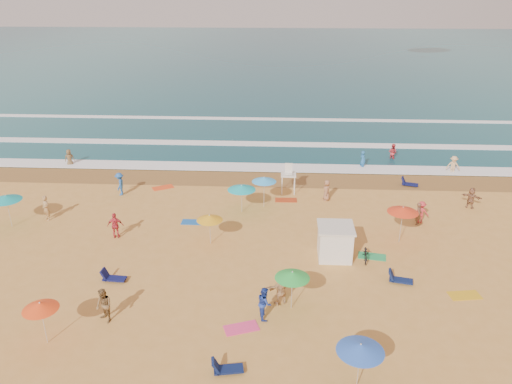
{
  "coord_description": "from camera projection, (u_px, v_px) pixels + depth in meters",
  "views": [
    {
      "loc": [
        -0.33,
        -27.72,
        16.01
      ],
      "look_at": [
        -2.11,
        6.0,
        1.5
      ],
      "focal_mm": 35.0,
      "sensor_mm": 36.0,
      "label": 1
    }
  ],
  "objects": [
    {
      "name": "ground",
      "position": [
        284.0,
        251.0,
        31.73
      ],
      "size": [
        220.0,
        220.0,
        0.0
      ],
      "primitive_type": "plane",
      "color": "gold",
      "rests_on": "ground"
    },
    {
      "name": "ocean",
      "position": [
        284.0,
        58.0,
        108.8
      ],
      "size": [
        220.0,
        140.0,
        0.18
      ],
      "primitive_type": "cube",
      "color": "#0C4756",
      "rests_on": "ground"
    },
    {
      "name": "wet_sand",
      "position": [
        284.0,
        179.0,
        43.2
      ],
      "size": [
        220.0,
        220.0,
        0.0
      ],
      "primitive_type": "plane",
      "color": "olive",
      "rests_on": "ground"
    },
    {
      "name": "surf_foam",
      "position": [
        284.0,
        146.0,
        51.26
      ],
      "size": [
        200.0,
        18.7,
        0.05
      ],
      "color": "white",
      "rests_on": "ground"
    },
    {
      "name": "cabana",
      "position": [
        335.0,
        243.0,
        30.75
      ],
      "size": [
        2.0,
        2.0,
        2.0
      ],
      "primitive_type": "cube",
      "color": "white",
      "rests_on": "ground"
    },
    {
      "name": "cabana_roof",
      "position": [
        336.0,
        227.0,
        30.33
      ],
      "size": [
        2.2,
        2.2,
        0.12
      ],
      "primitive_type": "cube",
      "color": "silver",
      "rests_on": "cabana"
    },
    {
      "name": "bicycle",
      "position": [
        366.0,
        254.0,
        30.6
      ],
      "size": [
        0.78,
        1.73,
        0.88
      ],
      "primitive_type": "imported",
      "rotation": [
        0.0,
        0.0,
        -0.12
      ],
      "color": "black",
      "rests_on": "ground"
    },
    {
      "name": "lifeguard_stand",
      "position": [
        288.0,
        180.0,
        40.1
      ],
      "size": [
        1.2,
        1.2,
        2.1
      ],
      "primitive_type": null,
      "color": "white",
      "rests_on": "ground"
    },
    {
      "name": "beach_umbrellas",
      "position": [
        368.0,
        222.0,
        30.78
      ],
      "size": [
        50.86,
        24.6,
        0.82
      ],
      "color": "green",
      "rests_on": "ground"
    },
    {
      "name": "loungers",
      "position": [
        367.0,
        283.0,
        28.13
      ],
      "size": [
        48.8,
        22.99,
        0.34
      ],
      "color": "#0E1A49",
      "rests_on": "ground"
    },
    {
      "name": "towels",
      "position": [
        269.0,
        266.0,
        30.15
      ],
      "size": [
        47.89,
        25.99,
        0.03
      ],
      "color": "red",
      "rests_on": "ground"
    },
    {
      "name": "beachgoers",
      "position": [
        280.0,
        210.0,
        35.48
      ],
      "size": [
        45.54,
        26.84,
        2.11
      ],
      "color": "red",
      "rests_on": "ground"
    }
  ]
}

